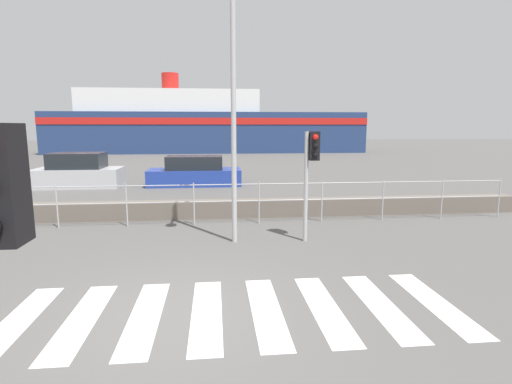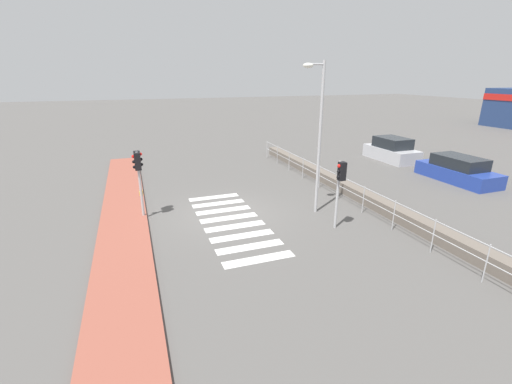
# 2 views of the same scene
# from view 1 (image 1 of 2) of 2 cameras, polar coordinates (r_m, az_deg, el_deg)

# --- Properties ---
(ground_plane) EXTENTS (160.00, 160.00, 0.00)m
(ground_plane) POSITION_cam_1_polar(r_m,az_deg,el_deg) (6.32, -11.32, -16.79)
(ground_plane) COLOR #565451
(crosswalk) EXTENTS (6.75, 2.40, 0.01)m
(crosswalk) POSITION_cam_1_polar(r_m,az_deg,el_deg) (6.29, -2.77, -16.68)
(crosswalk) COLOR silver
(crosswalk) RESTS_ON ground_plane
(seawall) EXTENTS (20.61, 0.55, 0.53)m
(seawall) POSITION_cam_1_polar(r_m,az_deg,el_deg) (12.35, -8.62, -2.47)
(seawall) COLOR #6B6056
(seawall) RESTS_ON ground_plane
(harbor_fence) EXTENTS (18.58, 0.04, 1.20)m
(harbor_fence) POSITION_cam_1_polar(r_m,az_deg,el_deg) (11.39, -8.89, -0.77)
(harbor_fence) COLOR #B2B2B5
(harbor_fence) RESTS_ON ground_plane
(traffic_light_far) EXTENTS (0.34, 0.32, 2.65)m
(traffic_light_far) POSITION_cam_1_polar(r_m,az_deg,el_deg) (9.56, 7.87, 4.37)
(traffic_light_far) COLOR #B2B2B5
(traffic_light_far) RESTS_ON ground_plane
(streetlamp) EXTENTS (0.32, 0.95, 6.16)m
(streetlamp) POSITION_cam_1_polar(r_m,az_deg,el_deg) (9.29, -3.23, 15.67)
(streetlamp) COLOR #B2B2B5
(streetlamp) RESTS_ON ground_plane
(ferry_boat) EXTENTS (33.38, 6.90, 8.41)m
(ferry_boat) POSITION_cam_1_polar(r_m,az_deg,el_deg) (44.78, -7.83, 9.28)
(ferry_boat) COLOR navy
(ferry_boat) RESTS_ON ground_plane
(parked_car_silver) EXTENTS (3.83, 1.89, 1.58)m
(parked_car_silver) POSITION_cam_1_polar(r_m,az_deg,el_deg) (20.22, -24.04, 2.57)
(parked_car_silver) COLOR #BCBCC1
(parked_car_silver) RESTS_ON ground_plane
(parked_car_blue) EXTENTS (4.35, 1.82, 1.40)m
(parked_car_blue) POSITION_cam_1_polar(r_m,az_deg,el_deg) (19.25, -8.74, 2.74)
(parked_car_blue) COLOR #233D9E
(parked_car_blue) RESTS_ON ground_plane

